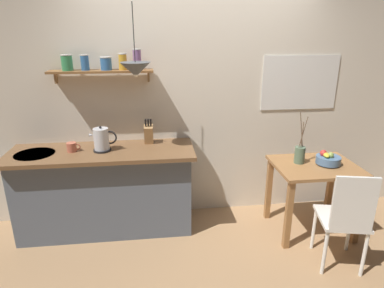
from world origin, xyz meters
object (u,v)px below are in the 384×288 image
Objects in this scene: dining_table at (314,178)px; electric_kettle at (102,140)px; twig_vase at (300,154)px; pendant_lamp at (136,69)px; coffee_mug_by_sink at (72,147)px; fruit_bowl at (328,159)px; dining_chair_near at (346,217)px; knife_block at (149,134)px.

dining_table is 2.17m from electric_kettle.
pendant_lamp is (-1.60, 0.12, 0.86)m from twig_vase.
coffee_mug_by_sink is (-2.41, 0.26, 0.34)m from dining_table.
fruit_bowl is at bearing -3.74° from dining_table.
dining_chair_near reaches higher than fruit_bowl.
dining_chair_near is 3.62× the size of electric_kettle.
dining_chair_near is 2.26m from pendant_lamp.
coffee_mug_by_sink is at bearing 175.04° from twig_vase.
coffee_mug_by_sink reaches higher than dining_chair_near.
dining_table is 6.22× the size of coffee_mug_by_sink.
dining_chair_near is 3.50× the size of knife_block.
twig_vase reaches higher than coffee_mug_by_sink.
fruit_bowl is (0.12, 0.61, 0.29)m from dining_chair_near.
fruit_bowl is 0.38× the size of pendant_lamp.
twig_vase is at bearing -5.20° from electric_kettle.
dining_chair_near is (-0.00, -0.62, -0.08)m from dining_table.
knife_block is at bearing 69.70° from pendant_lamp.
twig_vase reaches higher than knife_block.
pendant_lamp is (-0.09, -0.24, 0.69)m from knife_block.
pendant_lamp is at bearing 173.86° from dining_table.
twig_vase is 4.03× the size of coffee_mug_by_sink.
electric_kettle is at bearing -3.32° from coffee_mug_by_sink.
twig_vase is 2.03× the size of electric_kettle.
electric_kettle is at bearing 173.36° from dining_table.
electric_kettle is at bearing 157.81° from dining_chair_near.
coffee_mug_by_sink reaches higher than dining_table.
fruit_bowl is at bearing -6.49° from electric_kettle.
coffee_mug_by_sink is at bearing 173.88° from fruit_bowl.
twig_vase is (-0.15, 0.68, 0.32)m from dining_chair_near.
dining_chair_near is 3.95× the size of fruit_bowl.
coffee_mug_by_sink reaches higher than fruit_bowl.
dining_table is 0.62m from dining_chair_near.
fruit_bowl is 0.45× the size of twig_vase.
knife_block reaches higher than dining_chair_near.
electric_kettle is (-1.97, 0.18, 0.18)m from twig_vase.
dining_table is 3.03× the size of knife_block.
dining_table is 1.54× the size of twig_vase.
knife_block is 0.43× the size of pendant_lamp.
coffee_mug_by_sink is (-0.75, -0.17, -0.06)m from knife_block.
pendant_lamp reaches higher than electric_kettle.
twig_vase is 1.99m from electric_kettle.
pendant_lamp is at bearing -6.50° from coffee_mug_by_sink.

